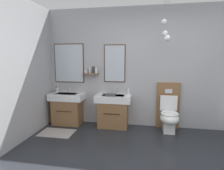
{
  "coord_description": "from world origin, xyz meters",
  "views": [
    {
      "loc": [
        -0.24,
        -1.98,
        1.52
      ],
      "look_at": [
        -0.88,
        1.68,
        0.96
      ],
      "focal_mm": 29.03,
      "sensor_mm": 36.0,
      "label": 1
    }
  ],
  "objects_px": {
    "vanity_sink_right": "(113,110)",
    "toothbrush_cup": "(57,90)",
    "vanity_sink_left": "(68,108)",
    "toilet": "(169,113)",
    "soap_dispenser": "(128,91)",
    "folded_hand_towel": "(111,95)"
  },
  "relations": [
    {
      "from": "vanity_sink_left",
      "to": "soap_dispenser",
      "type": "bearing_deg",
      "value": 6.08
    },
    {
      "from": "vanity_sink_left",
      "to": "toilet",
      "type": "xyz_separation_m",
      "value": [
        2.25,
        -0.02,
        -0.0
      ]
    },
    {
      "from": "vanity_sink_right",
      "to": "soap_dispenser",
      "type": "relative_size",
      "value": 4.6
    },
    {
      "from": "vanity_sink_right",
      "to": "toothbrush_cup",
      "type": "xyz_separation_m",
      "value": [
        -1.38,
        0.14,
        0.39
      ]
    },
    {
      "from": "vanity_sink_right",
      "to": "folded_hand_towel",
      "type": "relative_size",
      "value": 3.5
    },
    {
      "from": "toilet",
      "to": "toothbrush_cup",
      "type": "relative_size",
      "value": 5.11
    },
    {
      "from": "vanity_sink_right",
      "to": "soap_dispenser",
      "type": "xyz_separation_m",
      "value": [
        0.32,
        0.15,
        0.41
      ]
    },
    {
      "from": "soap_dispenser",
      "to": "toothbrush_cup",
      "type": "bearing_deg",
      "value": -179.65
    },
    {
      "from": "vanity_sink_right",
      "to": "soap_dispenser",
      "type": "height_order",
      "value": "soap_dispenser"
    },
    {
      "from": "vanity_sink_right",
      "to": "toilet",
      "type": "height_order",
      "value": "toilet"
    },
    {
      "from": "vanity_sink_left",
      "to": "toothbrush_cup",
      "type": "distance_m",
      "value": 0.52
    },
    {
      "from": "vanity_sink_right",
      "to": "toilet",
      "type": "distance_m",
      "value": 1.18
    },
    {
      "from": "vanity_sink_left",
      "to": "folded_hand_towel",
      "type": "xyz_separation_m",
      "value": [
        1.03,
        -0.12,
        0.36
      ]
    },
    {
      "from": "toilet",
      "to": "folded_hand_towel",
      "type": "distance_m",
      "value": 1.27
    },
    {
      "from": "vanity_sink_left",
      "to": "vanity_sink_right",
      "type": "bearing_deg",
      "value": 0.0
    },
    {
      "from": "toothbrush_cup",
      "to": "toilet",
      "type": "bearing_deg",
      "value": -3.6
    },
    {
      "from": "soap_dispenser",
      "to": "folded_hand_towel",
      "type": "distance_m",
      "value": 0.45
    },
    {
      "from": "vanity_sink_left",
      "to": "toothbrush_cup",
      "type": "xyz_separation_m",
      "value": [
        -0.31,
        0.14,
        0.39
      ]
    },
    {
      "from": "vanity_sink_left",
      "to": "folded_hand_towel",
      "type": "height_order",
      "value": "folded_hand_towel"
    },
    {
      "from": "vanity_sink_left",
      "to": "toilet",
      "type": "bearing_deg",
      "value": -0.58
    },
    {
      "from": "toilet",
      "to": "soap_dispenser",
      "type": "relative_size",
      "value": 5.97
    },
    {
      "from": "vanity_sink_right",
      "to": "toilet",
      "type": "bearing_deg",
      "value": -1.11
    }
  ]
}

